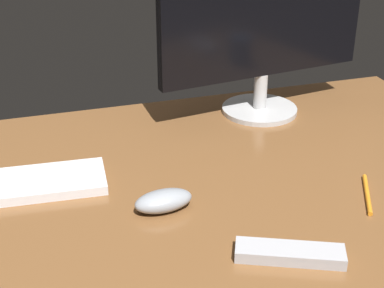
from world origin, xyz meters
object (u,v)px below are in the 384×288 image
at_px(monitor, 265,9).
at_px(keyboard, 8,186).
at_px(tv_remote, 290,253).
at_px(pen, 367,194).
at_px(computer_mouse, 163,201).

distance_m(monitor, keyboard, 0.71).
relative_size(monitor, tv_remote, 3.04).
bearing_deg(tv_remote, pen, 53.68).
height_order(keyboard, pen, keyboard).
relative_size(computer_mouse, tv_remote, 0.62).
relative_size(monitor, pen, 3.83).
height_order(tv_remote, pen, tv_remote).
bearing_deg(monitor, pen, -93.11).
bearing_deg(monitor, computer_mouse, -141.40).
xyz_separation_m(monitor, tv_remote, (-0.19, -0.57, -0.26)).
xyz_separation_m(computer_mouse, tv_remote, (0.16, -0.20, -0.01)).
distance_m(tv_remote, pen, 0.26).
height_order(monitor, pen, monitor).
bearing_deg(computer_mouse, monitor, 41.75).
relative_size(monitor, keyboard, 1.43).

